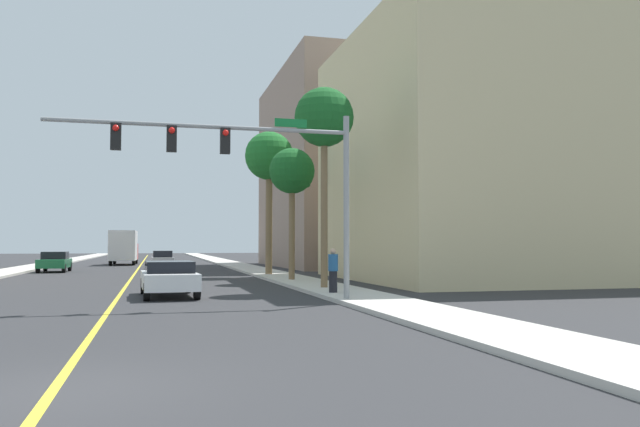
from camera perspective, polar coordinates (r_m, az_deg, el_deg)
name	(u,v)px	position (r m, az deg, el deg)	size (l,w,h in m)	color
ground	(137,270)	(51.31, -16.08, -4.89)	(192.00, 192.00, 0.00)	#2D2D30
sidewalk_left	(17,270)	(52.24, -25.54, -4.61)	(2.64, 168.00, 0.15)	beige
sidewalk_right	(247,268)	(51.80, -6.54, -4.88)	(2.64, 168.00, 0.15)	beige
lane_marking_center	(137,270)	(51.31, -16.08, -4.89)	(0.16, 144.00, 0.01)	yellow
building_right_near	(490,159)	(37.99, 15.04, 4.77)	(16.22, 16.74, 13.83)	beige
building_right_far	(346,171)	(58.72, 2.39, 3.82)	(12.94, 21.17, 17.48)	gray
traffic_signal_mast	(250,161)	(21.13, -6.30, 4.71)	(9.85, 0.36, 6.24)	gray
palm_near	(324,120)	(27.79, 0.38, 8.36)	(2.58, 2.58, 8.64)	brown
palm_mid	(292,173)	(33.63, -2.53, 3.63)	(2.42, 2.42, 6.92)	brown
palm_far	(269,158)	(39.99, -4.58, 4.95)	(3.04, 3.04, 8.90)	brown
car_silver	(162,259)	(53.52, -13.96, -4.02)	(1.82, 4.07, 1.46)	#BCBCC1
car_white	(169,278)	(24.85, -13.39, -5.62)	(2.15, 4.55, 1.35)	white
car_green	(55,262)	(49.50, -22.71, -4.01)	(1.91, 4.20, 1.46)	#196638
delivery_truck	(124,247)	(64.64, -17.20, -2.89)	(2.52, 7.27, 3.28)	red
pedestrian	(333,270)	(24.36, 1.18, -5.13)	(0.38, 0.38, 1.68)	black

